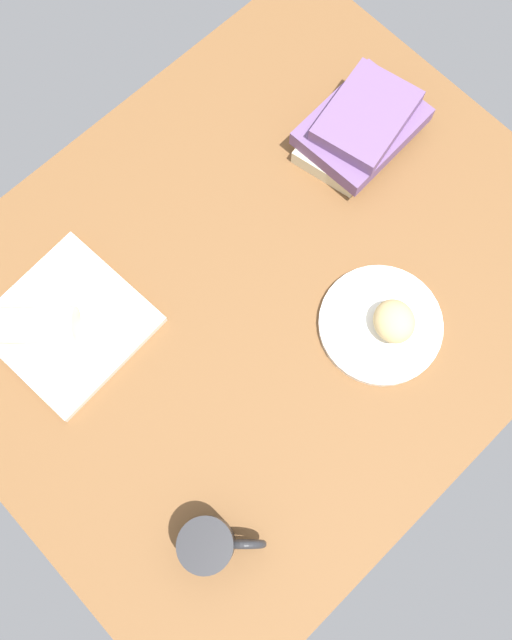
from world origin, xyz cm
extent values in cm
cube|color=brown|center=(0.00, 0.00, 2.00)|extent=(110.00, 90.00, 4.00)
cylinder|color=white|center=(9.63, -19.02, 4.70)|extent=(21.08, 21.08, 1.40)
ellipsoid|color=tan|center=(10.51, -20.45, 8.14)|extent=(9.55, 9.86, 5.48)
cube|color=silver|center=(-28.49, 17.66, 4.80)|extent=(25.13, 25.13, 1.60)
cylinder|color=silver|center=(-23.68, 15.45, 6.76)|extent=(4.75, 4.75, 2.33)
cylinder|color=#BA672B|center=(-23.68, 15.45, 7.63)|extent=(3.89, 3.89, 0.40)
cylinder|color=beige|center=(-32.33, 19.42, 8.68)|extent=(13.50, 13.13, 6.15)
cube|color=beige|center=(31.26, 9.40, 5.60)|extent=(21.22, 16.50, 3.20)
cube|color=#6B4C7A|center=(32.74, 8.30, 8.84)|extent=(22.11, 16.75, 3.28)
cube|color=#6B4C7A|center=(33.07, 8.13, 11.96)|extent=(20.20, 16.43, 2.95)
cylinder|color=#262628|center=(-35.31, -24.81, 8.51)|extent=(8.27, 8.27, 9.02)
cylinder|color=#B36136|center=(-35.31, -24.81, 12.42)|extent=(6.78, 6.78, 0.40)
torus|color=#262628|center=(-31.23, -28.67, 8.51)|extent=(5.63, 5.41, 6.61)
camera|label=1|loc=(-27.11, -26.84, 112.98)|focal=37.29mm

